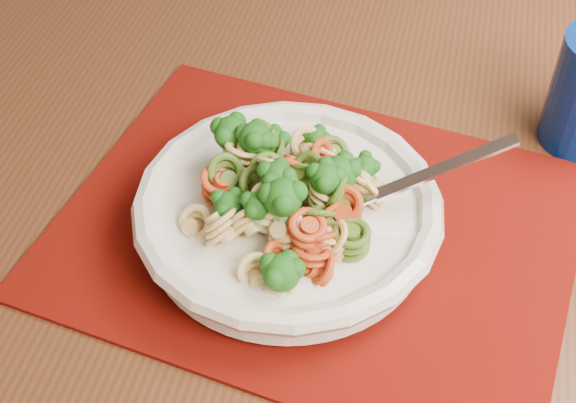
# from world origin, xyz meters

# --- Properties ---
(dining_table) EXTENTS (1.48, 0.99, 0.75)m
(dining_table) POSITION_xyz_m (-0.76, 0.29, 0.66)
(dining_table) COLOR #4B2915
(dining_table) RESTS_ON ground
(placemat) EXTENTS (0.43, 0.35, 0.00)m
(placemat) POSITION_xyz_m (-0.78, 0.25, 0.76)
(placemat) COLOR #610604
(placemat) RESTS_ON dining_table
(pasta_bowl) EXTENTS (0.24, 0.24, 0.05)m
(pasta_bowl) POSITION_xyz_m (-0.79, 0.23, 0.79)
(pasta_bowl) COLOR silver
(pasta_bowl) RESTS_ON placemat
(pasta_broccoli_heap) EXTENTS (0.20, 0.20, 0.06)m
(pasta_broccoli_heap) POSITION_xyz_m (-0.79, 0.23, 0.80)
(pasta_broccoli_heap) COLOR #DAB66B
(pasta_broccoli_heap) RESTS_ON pasta_bowl
(fork) EXTENTS (0.17, 0.11, 0.08)m
(fork) POSITION_xyz_m (-0.75, 0.23, 0.80)
(fork) COLOR silver
(fork) RESTS_ON pasta_bowl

